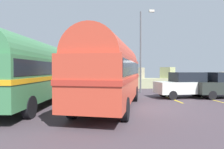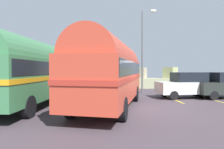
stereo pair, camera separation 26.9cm
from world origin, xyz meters
name	(u,v)px [view 1 (the left image)]	position (x,y,z in m)	size (l,w,h in m)	color
ground	(141,108)	(0.00, 0.00, 0.01)	(32.00, 26.00, 0.02)	#443A41
breakwater	(116,82)	(-0.21, 11.83, 0.71)	(31.36, 2.09, 2.36)	tan
vintage_coach	(111,70)	(-1.60, 0.18, 2.05)	(4.61, 8.91, 3.70)	black
second_coach	(31,70)	(-5.95, 0.84, 2.05)	(3.41, 8.81, 3.70)	black
parked_car_nearest	(185,85)	(4.07, 3.70, 0.97)	(4.25, 2.10, 1.86)	black
parked_car_middle	(222,85)	(6.75, 3.44, 0.97)	(4.23, 2.03, 1.86)	black
lamp_post	(142,48)	(1.62, 6.93, 4.00)	(1.11, 0.72, 7.17)	#5B5B60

